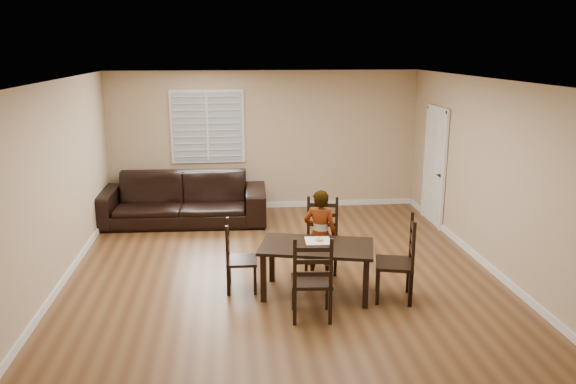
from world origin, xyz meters
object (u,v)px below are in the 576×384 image
object	(u,v)px
chair_far	(312,284)
chair_right	(405,262)
child	(320,235)
dining_table	(317,252)
chair_near	(322,236)
donut	(319,239)
sofa	(181,199)
chair_left	(233,259)

from	to	relation	value
chair_far	chair_right	size ratio (longest dim) A/B	0.96
chair_right	child	world-z (taller)	child
chair_far	dining_table	bearing A→B (deg)	-97.95
chair_near	chair_right	distance (m)	1.46
chair_right	donut	xyz separation A→B (m)	(-1.03, 0.42, 0.20)
chair_near	chair_far	distance (m)	1.71
chair_far	child	world-z (taller)	child
chair_near	chair_right	xyz separation A→B (m)	(0.86, -1.18, 0.02)
chair_far	sofa	world-z (taller)	chair_far
dining_table	chair_near	size ratio (longest dim) A/B	1.52
chair_far	sofa	size ratio (longest dim) A/B	0.34
donut	sofa	xyz separation A→B (m)	(-2.03, 3.16, -0.25)
chair_left	chair_right	xyz separation A→B (m)	(2.15, -0.52, 0.07)
chair_far	child	size ratio (longest dim) A/B	0.83
chair_left	chair_right	bearing A→B (deg)	-101.28
dining_table	chair_far	xyz separation A→B (m)	(-0.17, -0.76, -0.10)
dining_table	sofa	size ratio (longest dim) A/B	0.52
chair_far	child	xyz separation A→B (m)	(0.30, 1.26, 0.16)
dining_table	donut	world-z (taller)	donut
dining_table	chair_near	xyz separation A→B (m)	(0.22, 0.91, -0.11)
dining_table	chair_far	size ratio (longest dim) A/B	1.51
child	donut	size ratio (longest dim) A/B	12.15
chair_near	chair_left	xyz separation A→B (m)	(-1.29, -0.66, -0.04)
chair_left	sofa	xyz separation A→B (m)	(-0.90, 3.07, 0.02)
chair_near	chair_far	world-z (taller)	chair_far
dining_table	chair_far	distance (m)	0.79
chair_right	donut	bearing A→B (deg)	-98.02
chair_right	sofa	xyz separation A→B (m)	(-3.05, 3.59, -0.05)
sofa	chair_far	bearing A→B (deg)	-63.83
donut	child	bearing A→B (deg)	78.79
chair_far	chair_near	bearing A→B (deg)	-98.64
chair_left	dining_table	bearing A→B (deg)	-100.64
chair_far	sofa	distance (m)	4.45
dining_table	chair_far	bearing A→B (deg)	-88.45
sofa	dining_table	bearing A→B (deg)	-56.94
chair_near	sofa	distance (m)	3.26
chair_left	donut	xyz separation A→B (m)	(1.13, -0.09, 0.27)
chair_right	donut	world-z (taller)	chair_right
child	donut	bearing A→B (deg)	99.95
chair_far	sofa	bearing A→B (deg)	-61.59
chair_near	chair_right	bearing A→B (deg)	-41.79
chair_left	sofa	size ratio (longest dim) A/B	0.31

